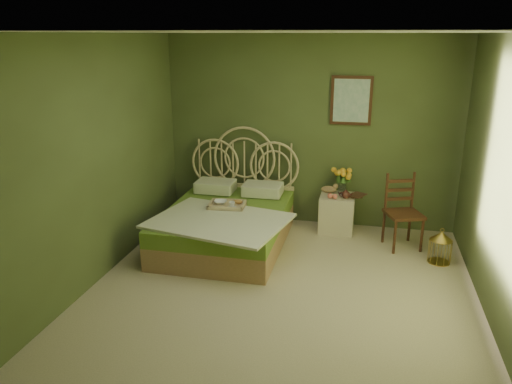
% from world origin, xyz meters
% --- Properties ---
extents(floor, '(4.50, 4.50, 0.00)m').
position_xyz_m(floor, '(0.00, 0.00, 0.00)').
color(floor, '#C3B08D').
rests_on(floor, ground).
extents(ceiling, '(4.50, 4.50, 0.00)m').
position_xyz_m(ceiling, '(0.00, 0.00, 2.60)').
color(ceiling, silver).
rests_on(ceiling, wall_back).
extents(wall_back, '(4.00, 0.00, 4.00)m').
position_xyz_m(wall_back, '(0.00, 2.25, 1.30)').
color(wall_back, '#526234').
rests_on(wall_back, floor).
extents(wall_left, '(0.00, 4.50, 4.50)m').
position_xyz_m(wall_left, '(-2.00, 0.00, 1.30)').
color(wall_left, '#526234').
rests_on(wall_left, floor).
extents(wall_right, '(0.00, 4.50, 4.50)m').
position_xyz_m(wall_right, '(2.00, 0.00, 1.30)').
color(wall_right, '#526234').
rests_on(wall_right, floor).
extents(wall_art, '(0.54, 0.04, 0.64)m').
position_xyz_m(wall_art, '(0.54, 2.22, 1.75)').
color(wall_art, '#3A210F').
rests_on(wall_art, wall_back).
extents(bed, '(1.72, 2.17, 1.34)m').
position_xyz_m(bed, '(-0.90, 1.23, 0.30)').
color(bed, tan).
rests_on(bed, floor).
extents(nightstand, '(0.46, 0.47, 0.94)m').
position_xyz_m(nightstand, '(0.44, 1.99, 0.34)').
color(nightstand, beige).
rests_on(nightstand, floor).
extents(chair, '(0.53, 0.53, 0.93)m').
position_xyz_m(chair, '(1.29, 1.68, 0.52)').
color(chair, '#3A210F').
rests_on(chair, floor).
extents(birdcage, '(0.26, 0.26, 0.39)m').
position_xyz_m(birdcage, '(1.70, 1.23, 0.19)').
color(birdcage, '#B9943B').
rests_on(birdcage, floor).
extents(book_lower, '(0.15, 0.20, 0.02)m').
position_xyz_m(book_lower, '(0.62, 2.00, 0.52)').
color(book_lower, '#381E0F').
rests_on(book_lower, nightstand).
extents(book_upper, '(0.28, 0.30, 0.02)m').
position_xyz_m(book_upper, '(0.62, 2.00, 0.54)').
color(book_upper, '#472819').
rests_on(book_upper, nightstand).
extents(cereal_bowl, '(0.19, 0.19, 0.04)m').
position_xyz_m(cereal_bowl, '(-0.99, 1.26, 0.54)').
color(cereal_bowl, white).
rests_on(cereal_bowl, bed).
extents(coffee_cup, '(0.09, 0.09, 0.07)m').
position_xyz_m(coffee_cup, '(-0.81, 1.15, 0.56)').
color(coffee_cup, white).
rests_on(coffee_cup, bed).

